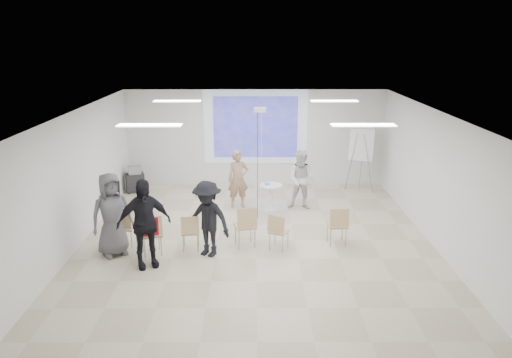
{
  "coord_description": "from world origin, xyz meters",
  "views": [
    {
      "loc": [
        -0.05,
        -10.73,
        4.6
      ],
      "look_at": [
        0.0,
        0.8,
        1.25
      ],
      "focal_mm": 35.0,
      "sensor_mm": 36.0,
      "label": 1
    }
  ],
  "objects_px": {
    "flipchart_easel": "(362,145)",
    "player_left": "(238,175)",
    "audience_mid": "(207,214)",
    "audience_outer": "(111,210)",
    "pedestal_table": "(271,196)",
    "chair_center": "(246,224)",
    "audience_left": "(144,217)",
    "chair_left_mid": "(152,232)",
    "av_cart": "(135,180)",
    "player_right": "(302,177)",
    "chair_right_inner": "(278,229)",
    "chair_left_inner": "(190,230)",
    "laptop": "(191,230)",
    "chair_far_left": "(125,226)",
    "chair_right_far": "(338,223)"
  },
  "relations": [
    {
      "from": "chair_right_inner",
      "to": "chair_left_mid",
      "type": "bearing_deg",
      "value": -149.45
    },
    {
      "from": "chair_center",
      "to": "flipchart_easel",
      "type": "relative_size",
      "value": 0.48
    },
    {
      "from": "chair_right_inner",
      "to": "audience_mid",
      "type": "height_order",
      "value": "audience_mid"
    },
    {
      "from": "chair_far_left",
      "to": "chair_right_far",
      "type": "xyz_separation_m",
      "value": [
        4.77,
        0.04,
        0.04
      ]
    },
    {
      "from": "pedestal_table",
      "to": "chair_center",
      "type": "relative_size",
      "value": 0.79
    },
    {
      "from": "chair_center",
      "to": "audience_left",
      "type": "xyz_separation_m",
      "value": [
        -2.04,
        -0.94,
        0.51
      ]
    },
    {
      "from": "chair_far_left",
      "to": "av_cart",
      "type": "relative_size",
      "value": 1.06
    },
    {
      "from": "player_left",
      "to": "audience_left",
      "type": "distance_m",
      "value": 4.08
    },
    {
      "from": "audience_left",
      "to": "flipchart_easel",
      "type": "relative_size",
      "value": 1.08
    },
    {
      "from": "chair_left_inner",
      "to": "flipchart_easel",
      "type": "height_order",
      "value": "flipchart_easel"
    },
    {
      "from": "audience_outer",
      "to": "pedestal_table",
      "type": "bearing_deg",
      "value": 4.73
    },
    {
      "from": "chair_far_left",
      "to": "chair_right_inner",
      "type": "height_order",
      "value": "chair_far_left"
    },
    {
      "from": "chair_left_mid",
      "to": "audience_mid",
      "type": "relative_size",
      "value": 0.49
    },
    {
      "from": "player_right",
      "to": "chair_right_inner",
      "type": "bearing_deg",
      "value": -94.94
    },
    {
      "from": "chair_left_inner",
      "to": "laptop",
      "type": "bearing_deg",
      "value": 89.08
    },
    {
      "from": "pedestal_table",
      "to": "laptop",
      "type": "relative_size",
      "value": 2.49
    },
    {
      "from": "player_left",
      "to": "player_right",
      "type": "distance_m",
      "value": 1.75
    },
    {
      "from": "chair_center",
      "to": "flipchart_easel",
      "type": "bearing_deg",
      "value": 35.42
    },
    {
      "from": "flipchart_easel",
      "to": "av_cart",
      "type": "xyz_separation_m",
      "value": [
        -6.8,
        0.02,
        -1.09
      ]
    },
    {
      "from": "audience_left",
      "to": "chair_left_mid",
      "type": "bearing_deg",
      "value": 62.41
    },
    {
      "from": "chair_left_mid",
      "to": "chair_center",
      "type": "height_order",
      "value": "chair_center"
    },
    {
      "from": "player_left",
      "to": "chair_left_mid",
      "type": "distance_m",
      "value": 3.63
    },
    {
      "from": "chair_right_far",
      "to": "flipchart_easel",
      "type": "bearing_deg",
      "value": 68.19
    },
    {
      "from": "chair_far_left",
      "to": "av_cart",
      "type": "height_order",
      "value": "chair_far_left"
    },
    {
      "from": "chair_right_inner",
      "to": "audience_mid",
      "type": "bearing_deg",
      "value": -145.45
    },
    {
      "from": "audience_outer",
      "to": "audience_left",
      "type": "bearing_deg",
      "value": -69.49
    },
    {
      "from": "laptop",
      "to": "audience_mid",
      "type": "distance_m",
      "value": 0.72
    },
    {
      "from": "chair_left_mid",
      "to": "audience_outer",
      "type": "height_order",
      "value": "audience_outer"
    },
    {
      "from": "player_left",
      "to": "audience_mid",
      "type": "relative_size",
      "value": 0.96
    },
    {
      "from": "chair_right_inner",
      "to": "laptop",
      "type": "bearing_deg",
      "value": -157.09
    },
    {
      "from": "player_right",
      "to": "laptop",
      "type": "bearing_deg",
      "value": -124.16
    },
    {
      "from": "audience_outer",
      "to": "chair_left_mid",
      "type": "bearing_deg",
      "value": -38.84
    },
    {
      "from": "audience_outer",
      "to": "flipchart_easel",
      "type": "height_order",
      "value": "audience_outer"
    },
    {
      "from": "pedestal_table",
      "to": "player_left",
      "type": "bearing_deg",
      "value": 160.23
    },
    {
      "from": "pedestal_table",
      "to": "chair_right_inner",
      "type": "distance_m",
      "value": 2.56
    },
    {
      "from": "audience_left",
      "to": "audience_outer",
      "type": "xyz_separation_m",
      "value": [
        -0.81,
        0.58,
        -0.05
      ]
    },
    {
      "from": "chair_right_inner",
      "to": "flipchart_easel",
      "type": "bearing_deg",
      "value": 82.61
    },
    {
      "from": "pedestal_table",
      "to": "chair_left_inner",
      "type": "bearing_deg",
      "value": -125.38
    },
    {
      "from": "chair_right_inner",
      "to": "audience_left",
      "type": "bearing_deg",
      "value": -139.31
    },
    {
      "from": "chair_left_mid",
      "to": "chair_right_far",
      "type": "distance_m",
      "value": 4.11
    },
    {
      "from": "player_right",
      "to": "audience_mid",
      "type": "bearing_deg",
      "value": -116.32
    },
    {
      "from": "pedestal_table",
      "to": "chair_right_inner",
      "type": "bearing_deg",
      "value": -88.3
    },
    {
      "from": "player_right",
      "to": "chair_right_inner",
      "type": "relative_size",
      "value": 2.18
    },
    {
      "from": "flipchart_easel",
      "to": "player_left",
      "type": "bearing_deg",
      "value": -137.47
    },
    {
      "from": "audience_outer",
      "to": "player_right",
      "type": "bearing_deg",
      "value": 0.53
    },
    {
      "from": "audience_mid",
      "to": "audience_outer",
      "type": "height_order",
      "value": "audience_outer"
    },
    {
      "from": "chair_far_left",
      "to": "laptop",
      "type": "distance_m",
      "value": 1.49
    },
    {
      "from": "audience_left",
      "to": "av_cart",
      "type": "distance_m",
      "value": 5.31
    },
    {
      "from": "chair_left_inner",
      "to": "chair_right_inner",
      "type": "distance_m",
      "value": 1.92
    },
    {
      "from": "laptop",
      "to": "audience_left",
      "type": "relative_size",
      "value": 0.14
    }
  ]
}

